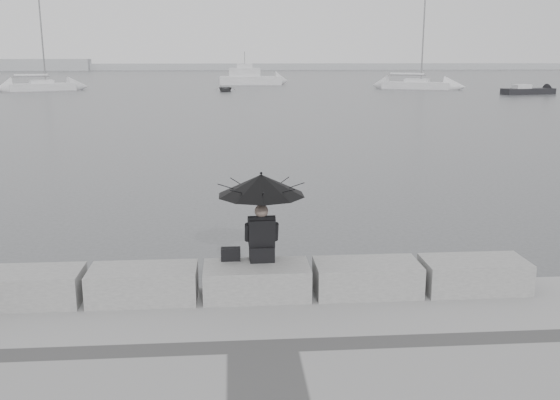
{
  "coord_description": "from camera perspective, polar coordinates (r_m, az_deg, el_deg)",
  "views": [
    {
      "loc": [
        -0.35,
        -9.39,
        4.12
      ],
      "look_at": [
        0.63,
        3.0,
        1.2
      ],
      "focal_mm": 40.0,
      "sensor_mm": 36.0,
      "label": 1
    }
  ],
  "objects": [
    {
      "name": "motor_cruiser",
      "position": [
        86.21,
        -2.67,
        11.09
      ],
      "size": [
        8.43,
        3.11,
        4.5
      ],
      "rotation": [
        0.0,
        0.0,
        -0.04
      ],
      "color": "white",
      "rests_on": "ground"
    },
    {
      "name": "stone_block_centre",
      "position": [
        9.56,
        -2.15,
        -7.42
      ],
      "size": [
        1.6,
        0.8,
        0.5
      ],
      "primitive_type": "cube",
      "color": "slate",
      "rests_on": "promenade"
    },
    {
      "name": "stone_block_right",
      "position": [
        9.77,
        7.94,
        -7.07
      ],
      "size": [
        1.6,
        0.8,
        0.5
      ],
      "primitive_type": "cube",
      "color": "slate",
      "rests_on": "promenade"
    },
    {
      "name": "stone_block_left",
      "position": [
        9.65,
        -12.38,
        -7.53
      ],
      "size": [
        1.6,
        0.8,
        0.5
      ],
      "primitive_type": "cube",
      "color": "slate",
      "rests_on": "promenade"
    },
    {
      "name": "bag",
      "position": [
        9.71,
        -4.53,
        -4.95
      ],
      "size": [
        0.3,
        0.17,
        0.19
      ],
      "primitive_type": "cube",
      "color": "black",
      "rests_on": "stone_block_centre"
    },
    {
      "name": "seated_person",
      "position": [
        9.43,
        -1.72,
        0.5
      ],
      "size": [
        1.35,
        1.35,
        1.39
      ],
      "rotation": [
        0.0,
        0.0,
        0.04
      ],
      "color": "black",
      "rests_on": "stone_block_centre"
    },
    {
      "name": "ground",
      "position": [
        10.26,
        -2.22,
        -10.45
      ],
      "size": [
        360.0,
        360.0,
        0.0
      ],
      "primitive_type": "plane",
      "color": "#414345",
      "rests_on": "ground"
    },
    {
      "name": "distant_landmass",
      "position": [
        164.12,
        -7.4,
        12.02
      ],
      "size": [
        180.0,
        8.0,
        2.8
      ],
      "color": "#A8ABAE",
      "rests_on": "ground"
    },
    {
      "name": "stone_block_far_left",
      "position": [
        10.03,
        -22.12,
        -7.42
      ],
      "size": [
        1.6,
        0.8,
        0.5
      ],
      "primitive_type": "cube",
      "color": "slate",
      "rests_on": "promenade"
    },
    {
      "name": "dinghy",
      "position": [
        71.23,
        -5.03,
        10.11
      ],
      "size": [
        3.41,
        1.47,
        0.57
      ],
      "primitive_type": "imported",
      "rotation": [
        0.0,
        0.0,
        0.01
      ],
      "color": "slate",
      "rests_on": "ground"
    },
    {
      "name": "sailboat_left",
      "position": [
        76.94,
        -20.94,
        9.72
      ],
      "size": [
        7.49,
        5.17,
        12.9
      ],
      "rotation": [
        0.0,
        0.0,
        0.43
      ],
      "color": "white",
      "rests_on": "ground"
    },
    {
      "name": "sailboat_right",
      "position": [
        77.26,
        12.38,
        10.28
      ],
      "size": [
        8.16,
        5.77,
        12.9
      ],
      "rotation": [
        0.0,
        0.0,
        -0.47
      ],
      "color": "white",
      "rests_on": "ground"
    },
    {
      "name": "small_motorboat",
      "position": [
        70.57,
        21.74,
        9.24
      ],
      "size": [
        5.84,
        2.66,
        1.1
      ],
      "rotation": [
        0.0,
        0.0,
        0.19
      ],
      "color": "black",
      "rests_on": "ground"
    },
    {
      "name": "stone_block_far_right",
      "position": [
        10.26,
        17.31,
        -6.56
      ],
      "size": [
        1.6,
        0.8,
        0.5
      ],
      "primitive_type": "cube",
      "color": "slate",
      "rests_on": "promenade"
    }
  ]
}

